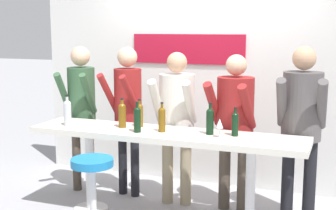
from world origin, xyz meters
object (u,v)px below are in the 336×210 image
at_px(wine_bottle_1, 67,112).
at_px(wine_bottle_3, 210,120).
at_px(bar_stool, 93,187).
at_px(wine_bottle_6, 235,123).
at_px(wine_bottle_0, 122,114).
at_px(wine_bottle_4, 162,118).
at_px(tasting_table, 165,145).
at_px(person_center, 235,116).
at_px(person_far_left, 81,102).
at_px(person_center_left, 177,112).
at_px(wine_bottle_5, 137,118).
at_px(person_left, 127,104).
at_px(person_center_right, 302,115).
at_px(wine_glass_0, 220,124).
at_px(wine_bottle_2, 140,114).

distance_m(wine_bottle_1, wine_bottle_3, 1.49).
height_order(bar_stool, wine_bottle_1, wine_bottle_1).
bearing_deg(wine_bottle_6, wine_bottle_1, -174.72).
xyz_separation_m(wine_bottle_0, wine_bottle_4, (0.45, -0.04, -0.00)).
height_order(tasting_table, person_center, person_center).
bearing_deg(person_far_left, wine_bottle_0, -40.00).
bearing_deg(wine_bottle_6, wine_bottle_0, -178.03).
relative_size(person_center_left, wine_bottle_6, 6.16).
xyz_separation_m(tasting_table, wine_bottle_5, (-0.24, -0.12, 0.27)).
distance_m(person_left, person_center_right, 1.91).
distance_m(bar_stool, wine_bottle_1, 0.99).
bearing_deg(wine_bottle_5, person_center_left, 73.27).
bearing_deg(tasting_table, person_center, 42.36).
distance_m(person_left, wine_bottle_5, 0.79).
distance_m(tasting_table, wine_bottle_0, 0.55).
height_order(bar_stool, wine_bottle_4, wine_bottle_4).
xyz_separation_m(person_far_left, person_left, (0.57, 0.06, 0.00)).
bearing_deg(wine_bottle_5, wine_bottle_1, 178.25).
xyz_separation_m(wine_bottle_0, wine_bottle_3, (0.92, 0.02, 0.00)).
xyz_separation_m(person_left, wine_bottle_6, (1.35, -0.48, -0.03)).
relative_size(wine_bottle_1, wine_bottle_3, 1.05).
distance_m(person_far_left, wine_glass_0, 1.87).
height_order(person_far_left, wine_bottle_3, person_far_left).
bearing_deg(tasting_table, wine_bottle_6, 5.75).
relative_size(person_center, wine_bottle_4, 5.67).
distance_m(bar_stool, person_center, 1.62).
height_order(person_center_left, wine_bottle_3, person_center_left).
xyz_separation_m(bar_stool, wine_bottle_1, (-0.61, 0.56, 0.55)).
bearing_deg(wine_bottle_2, wine_bottle_6, -3.51).
xyz_separation_m(bar_stool, wine_bottle_0, (-0.04, 0.68, 0.54)).
xyz_separation_m(person_left, wine_bottle_1, (-0.37, -0.64, -0.01)).
distance_m(person_center_right, wine_glass_0, 0.86).
height_order(wine_bottle_0, wine_glass_0, wine_bottle_0).
bearing_deg(person_far_left, wine_bottle_5, -40.02).
xyz_separation_m(person_center_right, wine_bottle_1, (-2.28, -0.59, -0.01)).
height_order(wine_bottle_6, wine_glass_0, wine_bottle_6).
bearing_deg(wine_bottle_4, wine_bottle_5, -154.90).
bearing_deg(person_center_left, wine_bottle_5, -110.81).
relative_size(bar_stool, wine_glass_0, 4.40).
xyz_separation_m(person_center, wine_bottle_5, (-0.81, -0.64, 0.04)).
bearing_deg(person_center, person_far_left, -170.46).
relative_size(wine_bottle_4, wine_glass_0, 1.65).
relative_size(tasting_table, bar_stool, 3.52).
distance_m(bar_stool, wine_bottle_4, 0.93).
distance_m(person_center_right, wine_bottle_2, 1.61).
bearing_deg(wine_bottle_2, tasting_table, -21.69).
xyz_separation_m(wine_bottle_0, wine_bottle_5, (0.23, -0.14, -0.00)).
xyz_separation_m(person_left, person_center, (1.24, -0.03, -0.06)).
distance_m(person_center_right, wine_bottle_6, 0.70).
xyz_separation_m(person_left, wine_bottle_5, (0.43, -0.67, -0.02)).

